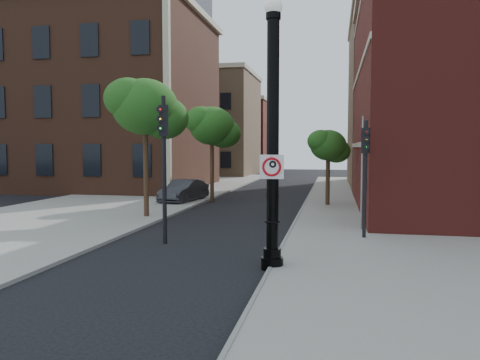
% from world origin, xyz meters
% --- Properties ---
extents(ground, '(120.00, 120.00, 0.00)m').
position_xyz_m(ground, '(0.00, 0.00, 0.00)').
color(ground, black).
rests_on(ground, ground).
extents(sidewalk_right, '(8.00, 60.00, 0.12)m').
position_xyz_m(sidewalk_right, '(6.00, 10.00, 0.06)').
color(sidewalk_right, gray).
rests_on(sidewalk_right, ground).
extents(sidewalk_left, '(10.00, 50.00, 0.12)m').
position_xyz_m(sidewalk_left, '(-9.00, 18.00, 0.06)').
color(sidewalk_left, gray).
rests_on(sidewalk_left, ground).
extents(curb_edge, '(0.10, 60.00, 0.14)m').
position_xyz_m(curb_edge, '(2.05, 10.00, 0.07)').
color(curb_edge, gray).
rests_on(curb_edge, ground).
extents(victorian_building, '(18.60, 14.60, 17.95)m').
position_xyz_m(victorian_building, '(-16.00, 23.97, 8.74)').
color(victorian_building, brown).
rests_on(victorian_building, ground).
extents(bg_building_tan_a, '(12.00, 12.00, 12.00)m').
position_xyz_m(bg_building_tan_a, '(-12.00, 44.00, 6.00)').
color(bg_building_tan_a, '#9A7754').
rests_on(bg_building_tan_a, ground).
extents(bg_building_red, '(12.00, 12.00, 10.00)m').
position_xyz_m(bg_building_red, '(-12.00, 58.00, 5.00)').
color(bg_building_red, maroon).
rests_on(bg_building_red, ground).
extents(lamppost, '(0.62, 0.62, 7.35)m').
position_xyz_m(lamppost, '(2.07, 0.55, 3.39)').
color(lamppost, black).
rests_on(lamppost, ground).
extents(no_parking_sign, '(0.65, 0.07, 0.65)m').
position_xyz_m(no_parking_sign, '(2.07, 0.36, 2.85)').
color(no_parking_sign, white).
rests_on(no_parking_sign, ground).
extents(parked_car, '(2.11, 4.42, 1.40)m').
position_xyz_m(parked_car, '(-5.28, 15.13, 0.70)').
color(parked_car, '#2A2A2F').
rests_on(parked_car, ground).
extents(traffic_signal_left, '(0.40, 0.45, 5.13)m').
position_xyz_m(traffic_signal_left, '(-2.07, 3.21, 3.46)').
color(traffic_signal_left, black).
rests_on(traffic_signal_left, ground).
extents(traffic_signal_right, '(0.32, 0.38, 4.32)m').
position_xyz_m(traffic_signal_right, '(4.80, 5.13, 2.91)').
color(traffic_signal_right, black).
rests_on(traffic_signal_right, ground).
extents(utility_pole, '(0.09, 0.09, 4.60)m').
position_xyz_m(utility_pole, '(4.80, 6.93, 2.30)').
color(utility_pole, '#999999').
rests_on(utility_pole, ground).
extents(street_tree_a, '(3.64, 3.29, 6.56)m').
position_xyz_m(street_tree_a, '(-4.94, 8.60, 5.18)').
color(street_tree_a, '#342415').
rests_on(street_tree_a, ground).
extents(street_tree_b, '(3.24, 2.93, 5.83)m').
position_xyz_m(street_tree_b, '(-3.58, 15.56, 4.60)').
color(street_tree_b, '#342415').
rests_on(street_tree_b, ground).
extents(street_tree_c, '(2.41, 2.18, 4.35)m').
position_xyz_m(street_tree_c, '(3.39, 14.74, 3.42)').
color(street_tree_c, '#342415').
rests_on(street_tree_c, ground).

